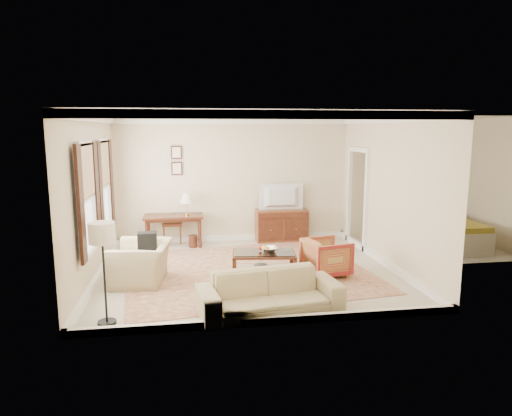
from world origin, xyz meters
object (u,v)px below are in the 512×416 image
object	(u,v)px
striped_armchair	(327,255)
sideboard	(281,225)
coffee_table	(264,258)
writing_desk	(174,220)
tv	(282,189)
club_armchair	(141,256)
sofa	(270,286)

from	to	relation	value
striped_armchair	sideboard	bearing A→B (deg)	-6.61
coffee_table	sideboard	bearing A→B (deg)	71.62
writing_desk	tv	bearing A→B (deg)	3.27
sideboard	striped_armchair	xyz separation A→B (m)	(0.26, -2.73, -0.00)
writing_desk	club_armchair	world-z (taller)	club_armchair
striped_armchair	club_armchair	bearing A→B (deg)	75.77
coffee_table	club_armchair	distance (m)	2.16
club_armchair	sofa	xyz separation A→B (m)	(1.96, -1.66, -0.07)
striped_armchair	sofa	distance (m)	2.04
sideboard	coffee_table	size ratio (longest dim) A/B	1.03
sofa	coffee_table	bearing A→B (deg)	75.06
writing_desk	sofa	size ratio (longest dim) A/B	0.64
sideboard	club_armchair	distance (m)	4.00
striped_armchair	sofa	size ratio (longest dim) A/B	0.36
writing_desk	tv	xyz separation A→B (m)	(2.54, 0.15, 0.65)
coffee_table	striped_armchair	bearing A→B (deg)	-3.94
striped_armchair	writing_desk	bearing A→B (deg)	35.40
tv	club_armchair	xyz separation A→B (m)	(-3.04, -2.59, -0.79)
sideboard	writing_desk	bearing A→B (deg)	-176.28
sofa	sideboard	bearing A→B (deg)	67.66
tv	coffee_table	bearing A→B (deg)	71.49
writing_desk	striped_armchair	world-z (taller)	striped_armchair
tv	writing_desk	bearing A→B (deg)	3.27
writing_desk	sideboard	xyz separation A→B (m)	(2.54, 0.17, -0.24)
writing_desk	striped_armchair	bearing A→B (deg)	-42.48
writing_desk	sofa	world-z (taller)	sofa
sideboard	sofa	distance (m)	4.40
sideboard	tv	size ratio (longest dim) A/B	1.22
writing_desk	coffee_table	world-z (taller)	writing_desk
coffee_table	club_armchair	size ratio (longest dim) A/B	1.10
coffee_table	sofa	bearing A→B (deg)	-96.69
coffee_table	tv	bearing A→B (deg)	71.49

